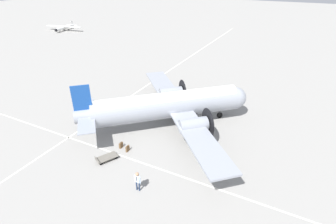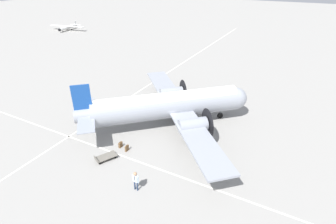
{
  "view_description": "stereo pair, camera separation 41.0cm",
  "coord_description": "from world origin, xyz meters",
  "px_view_note": "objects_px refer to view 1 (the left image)",
  "views": [
    {
      "loc": [
        -22.86,
        -11.67,
        15.62
      ],
      "look_at": [
        0.0,
        0.0,
        1.71
      ],
      "focal_mm": 28.0,
      "sensor_mm": 36.0,
      "label": 1
    },
    {
      "loc": [
        -22.67,
        -12.04,
        15.62
      ],
      "look_at": [
        0.0,
        0.0,
        1.71
      ],
      "focal_mm": 28.0,
      "sensor_mm": 36.0,
      "label": 2
    }
  ],
  "objects_px": {
    "suitcase_upright_spare": "(128,149)",
    "suitcase_near_door": "(121,145)",
    "light_aircraft_distant": "(64,28)",
    "crew_foreground": "(137,180)",
    "airliner_main": "(172,105)",
    "baggage_cart": "(107,157)"
  },
  "relations": [
    {
      "from": "suitcase_upright_spare",
      "to": "suitcase_near_door",
      "type": "bearing_deg",
      "value": 78.28
    },
    {
      "from": "suitcase_upright_spare",
      "to": "light_aircraft_distant",
      "type": "bearing_deg",
      "value": 51.48
    },
    {
      "from": "crew_foreground",
      "to": "suitcase_upright_spare",
      "type": "bearing_deg",
      "value": -43.07
    },
    {
      "from": "crew_foreground",
      "to": "light_aircraft_distant",
      "type": "xyz_separation_m",
      "value": [
        43.83,
        53.89,
        -0.24
      ]
    },
    {
      "from": "crew_foreground",
      "to": "suitcase_near_door",
      "type": "height_order",
      "value": "crew_foreground"
    },
    {
      "from": "crew_foreground",
      "to": "light_aircraft_distant",
      "type": "height_order",
      "value": "light_aircraft_distant"
    },
    {
      "from": "crew_foreground",
      "to": "suitcase_near_door",
      "type": "bearing_deg",
      "value": -38.16
    },
    {
      "from": "airliner_main",
      "to": "light_aircraft_distant",
      "type": "distance_m",
      "value": 61.67
    },
    {
      "from": "airliner_main",
      "to": "crew_foreground",
      "type": "relative_size",
      "value": 10.78
    },
    {
      "from": "suitcase_upright_spare",
      "to": "light_aircraft_distant",
      "type": "xyz_separation_m",
      "value": [
        39.92,
        50.15,
        0.57
      ]
    },
    {
      "from": "suitcase_near_door",
      "to": "airliner_main",
      "type": "bearing_deg",
      "value": -21.94
    },
    {
      "from": "airliner_main",
      "to": "baggage_cart",
      "type": "relative_size",
      "value": 8.81
    },
    {
      "from": "suitcase_near_door",
      "to": "baggage_cart",
      "type": "height_order",
      "value": "suitcase_near_door"
    },
    {
      "from": "airliner_main",
      "to": "suitcase_upright_spare",
      "type": "relative_size",
      "value": 31.0
    },
    {
      "from": "suitcase_near_door",
      "to": "light_aircraft_distant",
      "type": "xyz_separation_m",
      "value": [
        39.73,
        49.24,
        0.58
      ]
    },
    {
      "from": "airliner_main",
      "to": "crew_foreground",
      "type": "height_order",
      "value": "airliner_main"
    },
    {
      "from": "crew_foreground",
      "to": "airliner_main",
      "type": "bearing_deg",
      "value": -75.15
    },
    {
      "from": "suitcase_near_door",
      "to": "suitcase_upright_spare",
      "type": "bearing_deg",
      "value": -101.72
    },
    {
      "from": "suitcase_upright_spare",
      "to": "light_aircraft_distant",
      "type": "relative_size",
      "value": 0.06
    },
    {
      "from": "airliner_main",
      "to": "light_aircraft_distant",
      "type": "height_order",
      "value": "airliner_main"
    },
    {
      "from": "suitcase_upright_spare",
      "to": "baggage_cart",
      "type": "height_order",
      "value": "suitcase_upright_spare"
    },
    {
      "from": "crew_foreground",
      "to": "baggage_cart",
      "type": "xyz_separation_m",
      "value": [
        1.9,
        4.7,
        -0.84
      ]
    }
  ]
}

